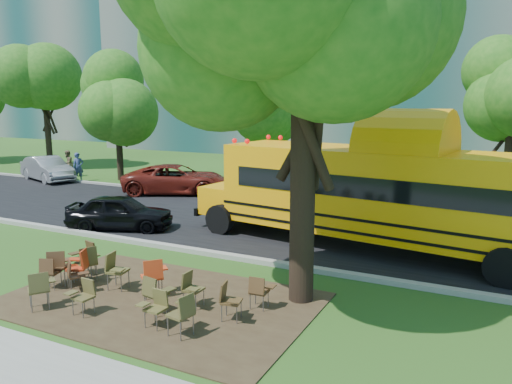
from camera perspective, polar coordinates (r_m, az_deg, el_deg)
The scene contains 33 objects.
ground at distance 12.82m, azimuth -13.32°, elevation -10.57°, with size 160.00×160.00×0.00m, color #284A17.
dirt_patch at distance 11.86m, azimuth -11.09°, elevation -12.16°, with size 7.00×4.50×0.03m, color #382819.
asphalt_road at distance 18.46m, azimuth 0.67°, elevation -3.73°, with size 80.00×8.00×0.04m, color black.
kerb_near at distance 15.08m, azimuth -6.01°, elevation -6.85°, with size 80.00×0.25×0.14m, color gray.
kerb_far at distance 22.12m, azimuth 5.29°, elevation -1.27°, with size 80.00×0.25×0.14m, color gray.
building_main at distance 48.24m, azimuth 7.48°, elevation 18.02°, with size 38.00×16.00×22.00m, color slate.
building_left at distance 67.38m, azimuth -17.04°, elevation 14.61°, with size 26.00×14.00×20.00m, color slate.
bg_tree_0 at distance 29.68m, azimuth -15.60°, elevation 10.10°, with size 5.20×5.20×7.18m.
bg_tree_1 at distance 36.81m, azimuth -23.01°, elevation 10.93°, with size 6.00×6.00×8.40m.
bg_tree_2 at distance 28.19m, azimuth -0.52°, elevation 9.75°, with size 4.80×4.80×6.62m.
main_tree at distance 11.01m, azimuth 5.67°, elevation 18.47°, with size 7.20×7.20×9.69m.
school_bus at distance 15.28m, azimuth 16.09°, elevation -0.33°, with size 12.90×4.44×3.10m.
chair_0 at distance 13.15m, azimuth -22.43°, elevation -8.23°, with size 0.56×0.61×0.82m.
chair_1 at distance 12.78m, azimuth -20.02°, elevation -8.70°, with size 0.67×0.53×0.78m.
chair_2 at distance 11.99m, azimuth -23.46°, elevation -9.87°, with size 0.60×0.76×0.89m.
chair_3 at distance 11.45m, azimuth -19.08°, elevation -10.87°, with size 0.53×0.46×0.78m.
chair_4 at distance 11.00m, azimuth -11.48°, elevation -11.06°, with size 0.64×0.51×0.87m.
chair_5 at distance 10.49m, azimuth -11.36°, elevation -12.50°, with size 0.52×0.46×0.78m.
chair_6 at distance 9.96m, azimuth -8.32°, elevation -13.24°, with size 0.52×0.65×0.89m.
chair_7 at distance 10.54m, azimuth -3.13°, elevation -11.98°, with size 0.59×0.56×0.83m.
chair_8 at distance 13.31m, azimuth -18.67°, elevation -7.38°, with size 0.61×0.78×0.95m.
chair_9 at distance 13.10m, azimuth -19.47°, elevation -7.72°, with size 0.75×0.64×0.95m.
chair_10 at distance 12.60m, azimuth -15.81°, elevation -8.29°, with size 0.65×0.63×0.93m.
chair_11 at distance 11.91m, azimuth -11.63°, elevation -9.12°, with size 0.65×0.82×0.95m.
chair_12 at distance 11.27m, azimuth -7.44°, elevation -10.61°, with size 0.48×0.53×0.82m.
chair_13 at distance 11.06m, azimuth 0.40°, elevation -11.04°, with size 0.51×0.49×0.78m.
chair_14 at distance 13.31m, azimuth -21.65°, elevation -7.64°, with size 0.62×0.78×0.93m.
chair_15 at distance 13.94m, azimuth -18.84°, elevation -6.77°, with size 0.68×0.53×0.88m.
black_car at distance 18.35m, azimuth -15.28°, elevation -2.24°, with size 1.49×3.70×1.26m, color black.
bg_car_silver at distance 30.83m, azimuth -22.74°, elevation 2.46°, with size 1.49×4.26×1.40m, color gray.
bg_car_red at distance 24.79m, azimuth -9.01°, elevation 1.44°, with size 2.40×5.21×1.45m, color #5B160F.
pedestrian_a at distance 30.05m, azimuth -19.65°, elevation 2.71°, with size 0.60×0.39×1.65m, color navy.
pedestrian_b at distance 32.15m, azimuth -20.72°, elevation 3.06°, with size 0.78×0.60×1.60m, color #7D624B.
Camera 1 is at (7.78, -9.12, 4.52)m, focal length 35.00 mm.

